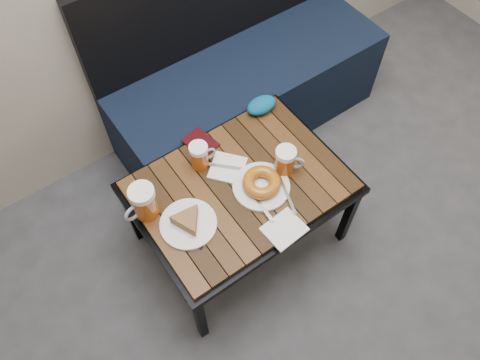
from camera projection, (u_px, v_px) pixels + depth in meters
bench at (245, 87)px, 2.40m from camera, size 1.40×0.50×0.95m
cafe_table at (240, 190)px, 1.89m from camera, size 0.84×0.62×0.47m
beer_mug_left at (144, 202)px, 1.71m from camera, size 0.15×0.11×0.15m
beer_mug_centre at (200, 156)px, 1.85m from camera, size 0.11×0.08×0.12m
beer_mug_right at (286, 161)px, 1.83m from camera, size 0.12×0.11×0.13m
plate_pie at (188, 222)px, 1.73m from camera, size 0.21×0.21×0.06m
plate_bagel at (262, 184)px, 1.82m from camera, size 0.23×0.29×0.06m
napkin_left at (228, 168)px, 1.88m from camera, size 0.19×0.19×0.01m
napkin_right at (284, 229)px, 1.74m from camera, size 0.15×0.13×0.01m
passport_navy at (199, 233)px, 1.73m from camera, size 0.14×0.13×0.01m
passport_burgundy at (201, 143)px, 1.95m from camera, size 0.12×0.15×0.01m
knit_pouch at (261, 105)px, 2.03m from camera, size 0.14×0.09×0.06m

